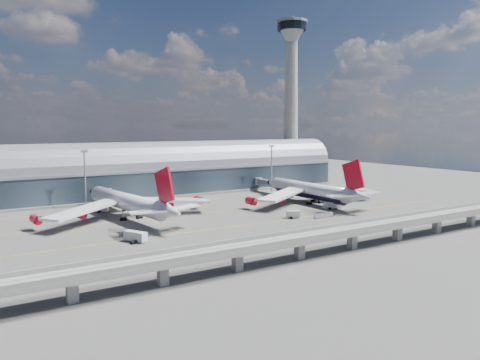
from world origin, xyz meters
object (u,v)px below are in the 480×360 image
cargo_train_1 (394,219)px  service_truck_5 (102,209)px  airliner_left (129,202)px  service_truck_0 (135,236)px  cargo_train_0 (324,215)px  airliner_right (312,191)px  service_truck_4 (288,195)px  floodlight_mast_right (272,167)px  service_truck_2 (333,205)px  floodlight_mast_left (85,178)px  service_truck_1 (293,214)px  cargo_train_2 (448,210)px  control_tower (291,101)px  service_truck_3 (318,199)px

cargo_train_1 → service_truck_5: bearing=37.4°
airliner_left → service_truck_5: 21.99m
service_truck_0 → cargo_train_0: service_truck_0 is taller
airliner_right → service_truck_0: size_ratio=8.84×
service_truck_4 → airliner_left: bearing=-155.9°
floodlight_mast_right → service_truck_0: 122.70m
service_truck_2 → service_truck_4: (2.71, 35.62, -0.09)m
floodlight_mast_left → service_truck_4: 97.96m
service_truck_5 → service_truck_1: bearing=-93.4°
floodlight_mast_left → service_truck_0: size_ratio=3.16×
airliner_right → cargo_train_2: (34.63, -47.52, -5.14)m
control_tower → service_truck_4: (-40.14, -49.22, -50.15)m
floodlight_mast_left → cargo_train_2: size_ratio=2.84×
airliner_left → airliner_right: 85.50m
service_truck_5 → airliner_left: bearing=-128.7°
floodlight_mast_left → cargo_train_2: floodlight_mast_left is taller
floodlight_mast_left → service_truck_4: (94.86, -21.22, -12.15)m
airliner_left → service_truck_1: size_ratio=13.33×
cargo_train_0 → cargo_train_1: 26.53m
control_tower → floodlight_mast_left: 143.01m
cargo_train_0 → cargo_train_2: 56.51m
service_truck_0 → service_truck_4: service_truck_0 is taller
airliner_left → cargo_train_0: airliner_left is taller
airliner_right → cargo_train_2: airliner_right is taller
airliner_right → service_truck_2: airliner_right is taller
service_truck_4 → cargo_train_2: (33.42, -67.40, -0.70)m
control_tower → service_truck_1: 126.78m
service_truck_4 → cargo_train_0: size_ratio=0.55×
service_truck_3 → cargo_train_1: (-6.23, -50.30, -0.77)m
service_truck_1 → cargo_train_0: 12.34m
floodlight_mast_right → service_truck_0: size_ratio=3.16×
service_truck_3 → cargo_train_1: service_truck_3 is taller
service_truck_1 → service_truck_3: (34.50, 24.52, 0.11)m
cargo_train_2 → cargo_train_0: bearing=89.3°
cargo_train_2 → airliner_right: bearing=54.6°
control_tower → cargo_train_2: 127.40m
airliner_left → cargo_train_2: (119.63, -56.71, -5.76)m
control_tower → service_truck_4: 80.92m
service_truck_0 → service_truck_1: service_truck_0 is taller
service_truck_1 → control_tower: bearing=-10.4°
airliner_right → cargo_train_2: bearing=-53.0°
floodlight_mast_left → cargo_train_1: size_ratio=3.49×
cargo_train_2 → airliner_left: bearing=83.2°
floodlight_mast_left → service_truck_4: floodlight_mast_left is taller
service_truck_1 → cargo_train_1: bearing=-105.2°
floodlight_mast_right → cargo_train_2: 93.90m
control_tower → service_truck_5: (-131.24, -39.11, -50.29)m
airliner_right → cargo_train_1: 49.27m
service_truck_3 → airliner_right: bearing=-138.1°
service_truck_2 → cargo_train_0: service_truck_2 is taller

